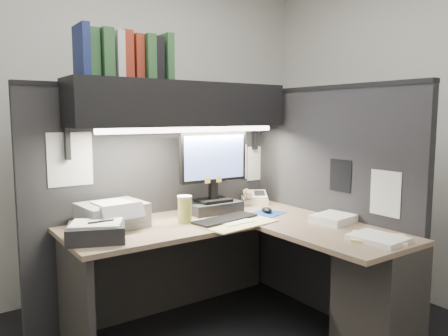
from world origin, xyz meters
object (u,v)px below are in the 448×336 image
at_px(telephone, 254,198).
at_px(coffee_cup, 185,210).
at_px(overhead_shelf, 182,104).
at_px(desk, 287,276).
at_px(notebook_stack, 96,232).
at_px(monitor, 213,181).
at_px(printer, 112,215).
at_px(keyboard, 225,220).

relative_size(telephone, coffee_cup, 1.22).
bearing_deg(overhead_shelf, telephone, 0.70).
bearing_deg(coffee_cup, telephone, 16.94).
bearing_deg(overhead_shelf, coffee_cup, -116.97).
bearing_deg(desk, coffee_cup, 128.31).
bearing_deg(overhead_shelf, notebook_stack, -157.56).
xyz_separation_m(monitor, telephone, (0.44, 0.07, -0.19)).
bearing_deg(overhead_shelf, printer, -174.37).
relative_size(monitor, coffee_cup, 3.43).
height_order(keyboard, notebook_stack, notebook_stack).
relative_size(monitor, notebook_stack, 1.86).
xyz_separation_m(overhead_shelf, telephone, (0.65, 0.01, -0.73)).
distance_m(desk, monitor, 0.86).
height_order(desk, monitor, monitor).
height_order(desk, notebook_stack, notebook_stack).
xyz_separation_m(coffee_cup, notebook_stack, (-0.61, -0.07, -0.04)).
xyz_separation_m(overhead_shelf, notebook_stack, (-0.72, -0.30, -0.72)).
xyz_separation_m(telephone, notebook_stack, (-1.38, -0.31, 0.01)).
relative_size(telephone, printer, 0.54).
bearing_deg(overhead_shelf, keyboard, -70.01).
xyz_separation_m(desk, monitor, (-0.08, 0.69, 0.52)).
height_order(monitor, printer, monitor).
xyz_separation_m(telephone, printer, (-1.19, -0.06, 0.04)).
relative_size(desk, monitor, 2.95).
relative_size(telephone, notebook_stack, 0.66).
distance_m(keyboard, telephone, 0.64).
relative_size(keyboard, printer, 1.24).
bearing_deg(telephone, desk, -83.70).
bearing_deg(printer, monitor, -5.62).
distance_m(desk, notebook_stack, 1.17).
xyz_separation_m(overhead_shelf, monitor, (0.22, -0.06, -0.54)).
xyz_separation_m(desk, coffee_cup, (-0.42, 0.53, 0.37)).
xyz_separation_m(monitor, coffee_cup, (-0.33, -0.16, -0.14)).
bearing_deg(keyboard, overhead_shelf, 100.78).
bearing_deg(telephone, keyboard, -115.28).
bearing_deg(notebook_stack, keyboard, -3.01).
height_order(coffee_cup, notebook_stack, coffee_cup).
xyz_separation_m(overhead_shelf, printer, (-0.54, -0.05, -0.69)).
height_order(overhead_shelf, telephone, overhead_shelf).
relative_size(desk, overhead_shelf, 1.10).
distance_m(monitor, telephone, 0.48).
xyz_separation_m(monitor, notebook_stack, (-0.94, -0.23, -0.18)).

